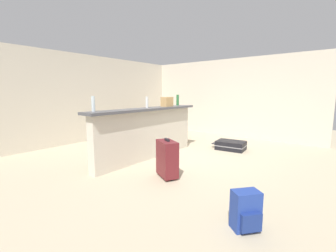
% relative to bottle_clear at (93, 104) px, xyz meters
% --- Properties ---
extents(ground_plane, '(13.00, 13.00, 0.05)m').
position_rel_bottle_clear_xyz_m(ground_plane, '(1.84, -0.47, -1.26)').
color(ground_plane, '#BCAD8E').
extents(wall_back, '(6.60, 0.10, 2.50)m').
position_rel_bottle_clear_xyz_m(wall_back, '(1.84, 2.58, 0.01)').
color(wall_back, beige).
rests_on(wall_back, ground_plane).
extents(wall_right, '(0.10, 6.00, 2.50)m').
position_rel_bottle_clear_xyz_m(wall_right, '(4.89, -0.17, 0.01)').
color(wall_right, beige).
rests_on(wall_right, ground_plane).
extents(partition_half_wall, '(2.80, 0.20, 1.05)m').
position_rel_bottle_clear_xyz_m(partition_half_wall, '(1.24, -0.10, -0.71)').
color(partition_half_wall, beige).
rests_on(partition_half_wall, ground_plane).
extents(bar_countertop, '(2.96, 0.40, 0.05)m').
position_rel_bottle_clear_xyz_m(bar_countertop, '(1.24, -0.10, -0.16)').
color(bar_countertop, '#4C4C51').
rests_on(bar_countertop, partition_half_wall).
extents(bottle_clear, '(0.06, 0.06, 0.27)m').
position_rel_bottle_clear_xyz_m(bottle_clear, '(0.00, 0.00, 0.00)').
color(bottle_clear, silver).
rests_on(bottle_clear, bar_countertop).
extents(bottle_white, '(0.06, 0.06, 0.24)m').
position_rel_bottle_clear_xyz_m(bottle_white, '(1.27, -0.06, -0.02)').
color(bottle_white, silver).
rests_on(bottle_white, bar_countertop).
extents(bottle_green, '(0.07, 0.07, 0.27)m').
position_rel_bottle_clear_xyz_m(bottle_green, '(2.46, -0.00, 0.00)').
color(bottle_green, '#2D6B38').
rests_on(bottle_green, bar_countertop).
extents(grocery_bag, '(0.26, 0.18, 0.22)m').
position_rel_bottle_clear_xyz_m(grocery_bag, '(1.89, -0.11, -0.02)').
color(grocery_bag, tan).
rests_on(grocery_bag, bar_countertop).
extents(dining_table, '(1.10, 0.80, 0.74)m').
position_rel_bottle_clear_xyz_m(dining_table, '(3.04, 1.06, -0.59)').
color(dining_table, '#332319').
rests_on(dining_table, ground_plane).
extents(dining_chair_near_partition, '(0.47, 0.47, 0.93)m').
position_rel_bottle_clear_xyz_m(dining_chair_near_partition, '(3.00, 0.51, -0.72)').
color(dining_chair_near_partition, '#4C331E').
rests_on(dining_chair_near_partition, ground_plane).
extents(dining_chair_far_side, '(0.45, 0.45, 0.93)m').
position_rel_bottle_clear_xyz_m(dining_chair_far_side, '(3.05, 1.59, -0.72)').
color(dining_chair_far_side, '#4C331E').
rests_on(dining_chair_far_side, ground_plane).
extents(suitcase_flat_black, '(0.57, 0.86, 0.22)m').
position_rel_bottle_clear_xyz_m(suitcase_flat_black, '(3.09, -1.21, -1.13)').
color(suitcase_flat_black, black).
rests_on(suitcase_flat_black, ground_plane).
extents(suitcase_upright_maroon, '(0.42, 0.50, 0.67)m').
position_rel_bottle_clear_xyz_m(suitcase_upright_maroon, '(0.63, -1.13, -0.91)').
color(suitcase_upright_maroon, maroon).
rests_on(suitcase_upright_maroon, ground_plane).
extents(backpack_blue, '(0.34, 0.34, 0.42)m').
position_rel_bottle_clear_xyz_m(backpack_blue, '(-0.01, -2.71, -1.04)').
color(backpack_blue, '#233D93').
rests_on(backpack_blue, ground_plane).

